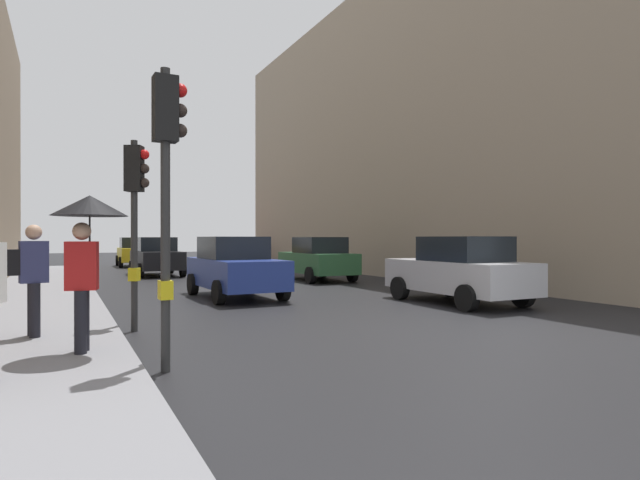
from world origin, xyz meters
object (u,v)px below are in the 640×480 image
at_px(car_green_estate, 318,259).
at_px(car_yellow_taxi, 135,252).
at_px(traffic_light_near_right, 135,200).
at_px(car_red_sedan, 223,251).
at_px(car_silver_hatchback, 459,270).
at_px(pedestrian_with_grey_backpack, 31,273).
at_px(car_blue_van, 235,267).
at_px(car_dark_suv, 156,256).
at_px(traffic_light_near_left, 167,163).
at_px(pedestrian_with_umbrella, 87,229).

distance_m(car_green_estate, car_yellow_taxi, 15.47).
bearing_deg(car_yellow_taxi, traffic_light_near_right, -96.70).
distance_m(car_red_sedan, car_yellow_taxi, 5.55).
bearing_deg(car_green_estate, car_yellow_taxi, 110.23).
bearing_deg(traffic_light_near_right, car_silver_hatchback, 4.27).
bearing_deg(car_yellow_taxi, car_green_estate, -69.77).
bearing_deg(car_green_estate, pedestrian_with_grey_backpack, -135.05).
distance_m(car_yellow_taxi, pedestrian_with_grey_backpack, 24.67).
relative_size(traffic_light_near_right, car_silver_hatchback, 0.84).
bearing_deg(car_blue_van, car_dark_suv, 93.24).
bearing_deg(car_yellow_taxi, car_silver_hatchback, -76.80).
xyz_separation_m(traffic_light_near_left, car_yellow_taxi, (2.77, 26.80, -1.80)).
bearing_deg(car_red_sedan, car_silver_hatchback, -90.39).
bearing_deg(traffic_light_near_right, traffic_light_near_left, -89.97).
height_order(car_red_sedan, car_yellow_taxi, same).
distance_m(car_silver_hatchback, car_yellow_taxi, 23.58).
relative_size(car_green_estate, car_silver_hatchback, 1.01).
distance_m(car_green_estate, car_red_sedan, 14.73).
relative_size(car_green_estate, car_yellow_taxi, 1.00).
relative_size(traffic_light_near_left, pedestrian_with_grey_backpack, 2.20).
distance_m(car_blue_van, pedestrian_with_umbrella, 8.10).
bearing_deg(traffic_light_near_right, car_dark_suv, 79.78).
bearing_deg(car_silver_hatchback, car_green_estate, 90.25).
bearing_deg(car_dark_suv, traffic_light_near_right, -100.22).
bearing_deg(car_silver_hatchback, car_blue_van, 141.00).
xyz_separation_m(traffic_light_near_left, pedestrian_with_grey_backpack, (-1.66, 2.53, -1.52)).
bearing_deg(car_yellow_taxi, car_red_sedan, 2.23).
bearing_deg(traffic_light_near_left, car_green_estate, 56.55).
relative_size(pedestrian_with_umbrella, pedestrian_with_grey_backpack, 1.21).
distance_m(traffic_light_near_left, car_blue_van, 8.64).
relative_size(car_yellow_taxi, pedestrian_with_grey_backpack, 2.40).
distance_m(car_dark_suv, pedestrian_with_grey_backpack, 16.21).
xyz_separation_m(car_green_estate, car_dark_suv, (-5.43, 5.86, 0.00)).
height_order(traffic_light_near_right, car_dark_suv, traffic_light_near_right).
height_order(car_green_estate, car_silver_hatchback, same).
relative_size(traffic_light_near_left, car_yellow_taxi, 0.92).
xyz_separation_m(car_green_estate, pedestrian_with_grey_backpack, (-9.77, -9.76, 0.29)).
relative_size(car_green_estate, pedestrian_with_umbrella, 1.98).
bearing_deg(car_green_estate, car_dark_suv, 132.83).
relative_size(traffic_light_near_right, car_blue_van, 0.83).
xyz_separation_m(traffic_light_near_left, car_dark_suv, (2.68, 18.14, -1.80)).
relative_size(car_red_sedan, car_blue_van, 0.99).
bearing_deg(car_blue_van, traffic_light_near_left, -112.76).
bearing_deg(traffic_light_near_left, car_red_sedan, 72.90).
bearing_deg(car_red_sedan, car_dark_suv, -122.36).
relative_size(car_blue_van, pedestrian_with_umbrella, 1.98).
relative_size(car_green_estate, car_blue_van, 1.00).
distance_m(car_green_estate, pedestrian_with_umbrella, 14.53).
distance_m(pedestrian_with_umbrella, pedestrian_with_grey_backpack, 1.90).
bearing_deg(traffic_light_near_left, car_blue_van, 67.24).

